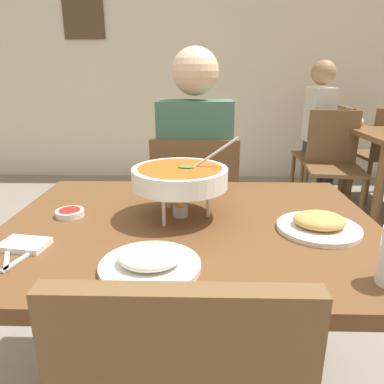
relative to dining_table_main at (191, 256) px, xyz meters
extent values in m
cube|color=beige|center=(0.00, 3.27, 0.87)|extent=(10.00, 0.10, 3.00)
cube|color=#4C3823|center=(-1.25, 3.21, 1.19)|extent=(0.44, 0.03, 0.56)
cube|color=brown|center=(0.00, 0.00, 0.10)|extent=(1.15, 0.88, 0.04)
cylinder|color=brown|center=(-0.52, 0.38, -0.28)|extent=(0.07, 0.07, 0.71)
cylinder|color=brown|center=(0.52, 0.38, -0.28)|extent=(0.07, 0.07, 0.71)
cube|color=brown|center=(0.00, 0.82, -0.20)|extent=(0.44, 0.44, 0.03)
cube|color=brown|center=(0.00, 0.62, 0.04)|extent=(0.42, 0.04, 0.45)
cylinder|color=brown|center=(0.19, 1.01, -0.42)|extent=(0.04, 0.04, 0.42)
cylinder|color=brown|center=(-0.19, 1.01, -0.42)|extent=(0.04, 0.04, 0.42)
cylinder|color=brown|center=(0.19, 0.63, -0.42)|extent=(0.04, 0.04, 0.42)
cylinder|color=brown|center=(-0.19, 0.63, -0.42)|extent=(0.04, 0.04, 0.42)
cylinder|color=#2D2D38|center=(0.10, 0.84, -0.41)|extent=(0.10, 0.10, 0.45)
cylinder|color=#2D2D38|center=(-0.10, 0.84, -0.41)|extent=(0.10, 0.10, 0.45)
cube|color=#2D2D38|center=(0.00, 0.80, -0.12)|extent=(0.32, 0.32, 0.12)
cube|color=#3D6B56|center=(0.00, 0.72, 0.19)|extent=(0.36, 0.20, 0.50)
sphere|color=beige|center=(0.00, 0.72, 0.57)|extent=(0.22, 0.22, 0.22)
cylinder|color=#3D6B56|center=(0.16, 0.92, 0.14)|extent=(0.08, 0.28, 0.08)
cylinder|color=#3D6B56|center=(-0.16, 0.92, 0.14)|extent=(0.08, 0.28, 0.08)
cylinder|color=silver|center=(0.05, 0.05, 0.17)|extent=(0.01, 0.01, 0.10)
cylinder|color=silver|center=(-0.08, 0.13, 0.17)|extent=(0.01, 0.01, 0.10)
cylinder|color=silver|center=(-0.08, -0.03, 0.17)|extent=(0.01, 0.01, 0.10)
torus|color=silver|center=(-0.04, 0.05, 0.22)|extent=(0.21, 0.21, 0.01)
cylinder|color=#B2B2B7|center=(-0.04, 0.05, 0.13)|extent=(0.05, 0.05, 0.04)
cone|color=orange|center=(-0.04, 0.05, 0.17)|extent=(0.02, 0.02, 0.04)
cylinder|color=white|center=(-0.04, 0.05, 0.25)|extent=(0.30, 0.30, 0.06)
cylinder|color=#B75119|center=(-0.04, 0.05, 0.27)|extent=(0.26, 0.26, 0.01)
ellipsoid|color=#388433|center=(-0.02, 0.05, 0.28)|extent=(0.05, 0.03, 0.01)
cylinder|color=silver|center=(0.05, 0.07, 0.31)|extent=(0.18, 0.01, 0.13)
cylinder|color=white|center=(-0.09, -0.28, 0.12)|extent=(0.24, 0.24, 0.01)
ellipsoid|color=white|center=(-0.09, -0.28, 0.15)|extent=(0.15, 0.13, 0.04)
cylinder|color=white|center=(0.38, -0.05, 0.12)|extent=(0.24, 0.24, 0.01)
ellipsoid|color=tan|center=(0.38, -0.05, 0.15)|extent=(0.15, 0.13, 0.04)
cylinder|color=white|center=(-0.39, 0.04, 0.13)|extent=(0.09, 0.09, 0.02)
cylinder|color=maroon|center=(-0.39, 0.04, 0.13)|extent=(0.07, 0.07, 0.01)
cube|color=white|center=(-0.44, -0.18, 0.12)|extent=(0.13, 0.10, 0.02)
cube|color=silver|center=(-0.46, -0.23, 0.12)|extent=(0.08, 0.16, 0.01)
cube|color=silver|center=(-0.41, -0.23, 0.12)|extent=(0.06, 0.17, 0.01)
cylinder|color=brown|center=(1.35, 1.53, -0.28)|extent=(0.07, 0.07, 0.71)
cylinder|color=brown|center=(1.35, 2.21, -0.28)|extent=(0.07, 0.07, 0.71)
cube|color=brown|center=(1.17, 2.42, -0.20)|extent=(0.46, 0.46, 0.03)
cube|color=brown|center=(1.37, 2.41, 0.04)|extent=(0.06, 0.42, 0.45)
cylinder|color=brown|center=(0.99, 2.62, -0.42)|extent=(0.04, 0.04, 0.42)
cylinder|color=brown|center=(0.97, 2.24, -0.42)|extent=(0.04, 0.04, 0.42)
cylinder|color=brown|center=(1.37, 2.61, -0.42)|extent=(0.04, 0.04, 0.42)
cylinder|color=brown|center=(1.35, 2.23, -0.42)|extent=(0.04, 0.04, 0.42)
cube|color=brown|center=(1.14, 1.88, -0.20)|extent=(0.49, 0.49, 0.03)
cube|color=brown|center=(1.16, 2.08, 0.04)|extent=(0.42, 0.09, 0.45)
cylinder|color=brown|center=(0.92, 1.71, -0.42)|extent=(0.04, 0.04, 0.42)
cylinder|color=brown|center=(1.30, 1.67, -0.42)|extent=(0.04, 0.04, 0.42)
cylinder|color=brown|center=(0.97, 2.09, -0.42)|extent=(0.04, 0.04, 0.42)
cylinder|color=brown|center=(1.35, 2.04, -0.42)|extent=(0.04, 0.04, 0.42)
cube|color=brown|center=(1.77, 2.46, -0.20)|extent=(0.48, 0.48, 0.03)
cylinder|color=brown|center=(1.94, 2.66, -0.42)|extent=(0.04, 0.04, 0.42)
cylinder|color=brown|center=(1.56, 2.63, -0.42)|extent=(0.04, 0.04, 0.42)
cylinder|color=brown|center=(1.60, 2.25, -0.42)|extent=(0.04, 0.04, 0.42)
cylinder|color=#2D2D38|center=(1.26, 2.33, -0.41)|extent=(0.10, 0.10, 0.45)
cylinder|color=#2D2D38|center=(1.26, 2.53, -0.41)|extent=(0.10, 0.10, 0.45)
cube|color=#2D2D38|center=(1.22, 2.43, -0.12)|extent=(0.32, 0.32, 0.12)
cube|color=beige|center=(1.14, 2.43, 0.19)|extent=(0.20, 0.36, 0.50)
sphere|color=#A57756|center=(1.14, 2.43, 0.57)|extent=(0.22, 0.22, 0.22)
cylinder|color=beige|center=(1.34, 2.27, 0.14)|extent=(0.28, 0.08, 0.08)
cylinder|color=beige|center=(1.34, 2.59, 0.14)|extent=(0.28, 0.08, 0.08)
camera|label=1|loc=(0.03, -1.03, 0.55)|focal=33.72mm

